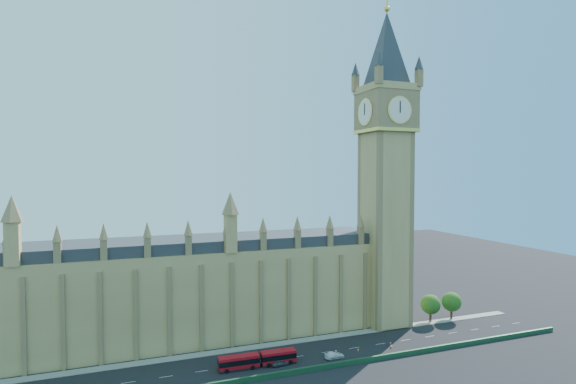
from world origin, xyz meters
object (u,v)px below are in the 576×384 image
object	(u,v)px
car_silver	(334,355)
car_white	(335,356)
red_bus	(258,360)
car_grey	(280,363)

from	to	relation	value
car_silver	car_white	xyz separation A→B (m)	(0.08, -0.34, -0.01)
red_bus	car_grey	distance (m)	5.39
car_grey	car_silver	size ratio (longest dim) A/B	0.98
red_bus	car_white	xyz separation A→B (m)	(19.22, -2.22, -0.96)
car_grey	car_silver	world-z (taller)	car_grey
car_silver	car_white	distance (m)	0.35
car_grey	car_white	bearing A→B (deg)	-96.92
red_bus	car_grey	bearing A→B (deg)	-13.11
car_grey	car_silver	xyz separation A→B (m)	(14.02, -0.49, -0.01)
red_bus	car_silver	size ratio (longest dim) A/B	4.27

